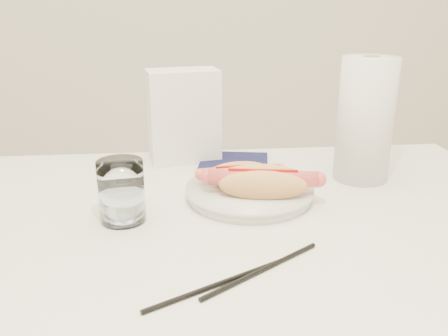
{
  "coord_description": "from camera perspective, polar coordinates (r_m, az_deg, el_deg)",
  "views": [
    {
      "loc": [
        -0.06,
        -0.74,
        1.12
      ],
      "look_at": [
        0.02,
        0.08,
        0.82
      ],
      "focal_mm": 38.86,
      "sensor_mm": 36.0,
      "label": 1
    }
  ],
  "objects": [
    {
      "name": "chopstick_near",
      "position": [
        0.66,
        -0.93,
        -13.58
      ],
      "size": [
        0.19,
        0.11,
        0.01
      ],
      "primitive_type": "cylinder",
      "rotation": [
        0.0,
        1.57,
        0.49
      ],
      "color": "black",
      "rests_on": "table"
    },
    {
      "name": "table",
      "position": [
        0.86,
        -0.81,
        -9.96
      ],
      "size": [
        1.2,
        0.8,
        0.75
      ],
      "color": "white",
      "rests_on": "ground"
    },
    {
      "name": "plate",
      "position": [
        0.92,
        2.99,
        -3.03
      ],
      "size": [
        0.25,
        0.25,
        0.02
      ],
      "primitive_type": "cylinder",
      "rotation": [
        0.0,
        0.0,
        0.06
      ],
      "color": "silver",
      "rests_on": "table"
    },
    {
      "name": "hotdog_right",
      "position": [
        0.88,
        4.58,
        -1.72
      ],
      "size": [
        0.2,
        0.1,
        0.05
      ],
      "rotation": [
        0.0,
        0.0,
        -0.16
      ],
      "color": "#E3A058",
      "rests_on": "plate"
    },
    {
      "name": "hotdog_left",
      "position": [
        0.93,
        1.98,
        -0.83
      ],
      "size": [
        0.16,
        0.07,
        0.04
      ],
      "rotation": [
        0.0,
        0.0,
        0.08
      ],
      "color": "#EA955D",
      "rests_on": "plate"
    },
    {
      "name": "chopstick_far",
      "position": [
        0.69,
        4.53,
        -11.86
      ],
      "size": [
        0.18,
        0.13,
        0.01
      ],
      "primitive_type": "cylinder",
      "rotation": [
        0.0,
        1.57,
        0.6
      ],
      "color": "black",
      "rests_on": "table"
    },
    {
      "name": "water_glass",
      "position": [
        0.83,
        -11.96,
        -2.69
      ],
      "size": [
        0.08,
        0.08,
        0.11
      ],
      "primitive_type": "cylinder",
      "color": "white",
      "rests_on": "table"
    },
    {
      "name": "paper_towel_roll",
      "position": [
        1.02,
        16.28,
        5.46
      ],
      "size": [
        0.15,
        0.15,
        0.25
      ],
      "primitive_type": "cylinder",
      "rotation": [
        0.0,
        0.0,
        0.42
      ],
      "color": "silver",
      "rests_on": "table"
    },
    {
      "name": "napkin_box",
      "position": [
        1.11,
        -4.75,
        6.1
      ],
      "size": [
        0.17,
        0.11,
        0.21
      ],
      "primitive_type": "cube",
      "rotation": [
        0.0,
        0.0,
        0.17
      ],
      "color": "white",
      "rests_on": "table"
    },
    {
      "name": "navy_napkin",
      "position": [
        1.09,
        1.14,
        0.52
      ],
      "size": [
        0.18,
        0.18,
        0.01
      ],
      "primitive_type": "cube",
      "rotation": [
        0.0,
        0.0,
        -0.18
      ],
      "color": "#12143B",
      "rests_on": "table"
    }
  ]
}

